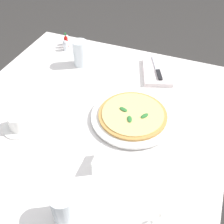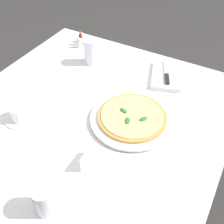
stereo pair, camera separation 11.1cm
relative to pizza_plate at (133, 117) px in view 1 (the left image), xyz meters
The scene contains 13 objects.
ground_plane 0.76m from the pizza_plate, 98.54° to the left, with size 8.00×8.00×0.00m, color #33302D.
dining_table 0.22m from the pizza_plate, 98.54° to the left, with size 1.07×1.07×0.73m.
pizza_plate is the anchor object (origin of this frame).
pizza 0.01m from the pizza_plate, 168.74° to the right, with size 0.27×0.27×0.02m.
coffee_cup_far_right 0.44m from the pizza_plate, 117.41° to the left, with size 0.13×0.13×0.06m.
water_glass_far_left 0.46m from the pizza_plate, behind, with size 0.07×0.07×0.10m.
water_glass_near_left 0.46m from the pizza_plate, 52.54° to the left, with size 0.07×0.07×0.13m.
napkin_folded 0.34m from the pizza_plate, ahead, with size 0.25×0.19×0.02m.
dinner_knife 0.34m from the pizza_plate, ahead, with size 0.19×0.10×0.01m.
hot_sauce_bottle 0.64m from the pizza_plate, 51.92° to the left, with size 0.02×0.02×0.08m.
salt_shaker 0.67m from the pizza_plate, 50.56° to the left, with size 0.03×0.03×0.06m.
pepper_shaker 0.62m from the pizza_plate, 53.38° to the left, with size 0.03×0.03×0.06m.
menu_card 0.26m from the pizza_plate, behind, with size 0.09×0.01×0.06m.
Camera 1 is at (-0.74, -0.38, 1.51)m, focal length 44.82 mm.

